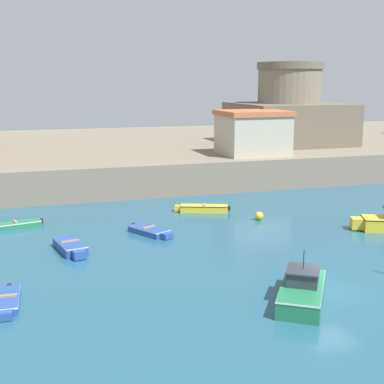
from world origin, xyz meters
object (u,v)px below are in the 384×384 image
dinghy_yellow_0 (203,208)px  harbor_shed_near_wharf (253,132)px  dinghy_blue_6 (150,231)px  dinghy_green_7 (14,225)px  mooring_buoy (259,216)px  fortress (289,115)px  motorboat_green_1 (302,289)px  dinghy_blue_5 (71,246)px  dinghy_blue_4 (8,301)px

dinghy_yellow_0 → harbor_shed_near_wharf: 14.28m
dinghy_yellow_0 → dinghy_blue_6: 7.32m
dinghy_green_7 → mooring_buoy: 17.63m
dinghy_blue_6 → fortress: 32.40m
mooring_buoy → motorboat_green_1: bearing=-106.9°
dinghy_yellow_0 → mooring_buoy: bearing=-49.1°
dinghy_green_7 → mooring_buoy: bearing=-10.3°
dinghy_blue_5 → harbor_shed_near_wharf: bearing=41.6°
dinghy_blue_5 → mooring_buoy: 14.47m
dinghy_yellow_0 → mooring_buoy: (3.17, -3.65, 0.02)m
harbor_shed_near_wharf → motorboat_green_1: bearing=-109.3°
dinghy_green_7 → dinghy_blue_4: bearing=-90.8°
dinghy_blue_5 → dinghy_blue_6: (5.44, 2.22, -0.07)m
dinghy_blue_4 → harbor_shed_near_wharf: 34.11m
dinghy_blue_5 → harbor_shed_near_wharf: size_ratio=0.60×
dinghy_blue_4 → harbor_shed_near_wharf: bearing=46.9°
mooring_buoy → dinghy_blue_6: bearing=-171.8°
dinghy_blue_5 → fortress: 37.76m
dinghy_blue_5 → dinghy_blue_4: bearing=-115.5°
dinghy_blue_6 → motorboat_green_1: bearing=-71.9°
motorboat_green_1 → dinghy_blue_4: motorboat_green_1 is taller
motorboat_green_1 → dinghy_blue_4: size_ratio=1.53×
harbor_shed_near_wharf → mooring_buoy: bearing=-111.7°
motorboat_green_1 → dinghy_blue_6: motorboat_green_1 is taller
dinghy_blue_4 → dinghy_green_7: size_ratio=0.87×
dinghy_yellow_0 → dinghy_blue_4: dinghy_yellow_0 is taller
dinghy_blue_5 → mooring_buoy: size_ratio=6.16×
dinghy_green_7 → harbor_shed_near_wharf: size_ratio=0.63×
dinghy_blue_4 → harbor_shed_near_wharf: harbor_shed_near_wharf is taller
dinghy_yellow_0 → dinghy_blue_6: (-5.44, -4.89, -0.05)m
dinghy_blue_4 → dinghy_blue_5: dinghy_blue_5 is taller
motorboat_green_1 → dinghy_green_7: size_ratio=1.33×
dinghy_yellow_0 → dinghy_blue_5: size_ratio=1.10×
dinghy_blue_5 → dinghy_blue_6: size_ratio=1.09×
motorboat_green_1 → mooring_buoy: 14.96m
harbor_shed_near_wharf → fortress: bearing=44.1°
dinghy_green_7 → fortress: fortress is taller
mooring_buoy → dinghy_blue_5: bearing=-166.1°
dinghy_yellow_0 → dinghy_blue_4: 20.35m
dinghy_yellow_0 → dinghy_blue_4: size_ratio=1.20×
dinghy_blue_4 → dinghy_blue_6: 13.04m
dinghy_yellow_0 → dinghy_blue_6: bearing=-138.1°
fortress → harbor_shed_near_wharf: size_ratio=1.88×
dinghy_blue_6 → dinghy_green_7: 9.78m
mooring_buoy → fortress: fortress is taller
dinghy_blue_5 → fortress: bearing=42.3°
mooring_buoy → dinghy_blue_4: bearing=-148.5°
dinghy_blue_4 → mooring_buoy: size_ratio=5.64×
dinghy_blue_6 → harbor_shed_near_wharf: bearing=47.0°
fortress → dinghy_blue_4: bearing=-133.8°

